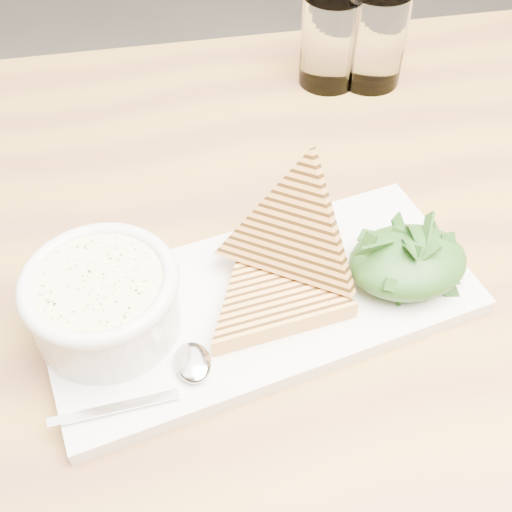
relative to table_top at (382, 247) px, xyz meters
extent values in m
cube|color=brown|center=(0.00, 0.00, 0.00)|extent=(1.34, 0.94, 0.04)
cube|color=white|center=(-0.15, -0.06, 0.03)|extent=(0.41, 0.23, 0.02)
cylinder|color=white|center=(-0.29, -0.05, 0.06)|extent=(0.13, 0.13, 0.05)
cylinder|color=beige|center=(-0.29, -0.05, 0.09)|extent=(0.11, 0.11, 0.01)
torus|color=white|center=(-0.29, -0.05, 0.09)|extent=(0.13, 0.13, 0.01)
ellipsoid|color=black|center=(-0.01, -0.07, 0.06)|extent=(0.11, 0.09, 0.04)
ellipsoid|color=silver|center=(-0.22, -0.12, 0.04)|extent=(0.03, 0.04, 0.01)
cube|color=silver|center=(-0.29, -0.14, 0.04)|extent=(0.10, 0.01, 0.00)
cylinder|color=white|center=(0.09, 0.28, 0.08)|extent=(0.08, 0.08, 0.12)
cylinder|color=white|center=(0.03, 0.29, 0.08)|extent=(0.08, 0.08, 0.12)
camera|label=1|loc=(-0.25, -0.42, 0.50)|focal=45.00mm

